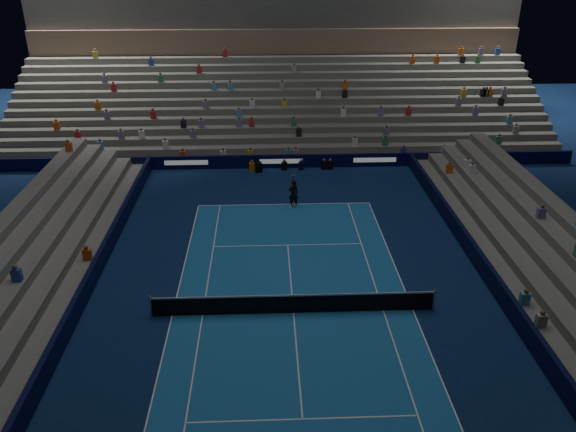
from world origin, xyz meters
The scene contains 9 objects.
ground centered at (0.00, 0.00, 0.00)m, with size 90.00×90.00×0.00m, color #0B1E45.
court_surface centered at (0.00, 0.00, 0.01)m, with size 10.97×23.77×0.01m, color #1C5D9C.
sponsor_barrier_far centered at (0.00, 18.50, 0.50)m, with size 44.00×0.25×1.00m, color black.
sponsor_barrier_east centered at (9.70, 0.00, 0.50)m, with size 0.25×37.00×1.00m, color black.
sponsor_barrier_west centered at (-9.70, 0.00, 0.50)m, with size 0.25×37.00×1.00m, color black.
grandstand_main centered at (0.00, 27.90, 3.38)m, with size 44.00×15.20×11.20m.
tennis_net centered at (0.00, 0.00, 0.50)m, with size 12.90×0.10×1.10m.
tennis_player centered at (0.57, 11.49, 0.91)m, with size 0.66×0.43×1.82m, color black.
broadcast_camera centered at (-1.69, 17.77, 0.34)m, with size 0.62×1.02×0.66m.
Camera 1 is at (-1.14, -21.31, 15.20)m, focal length 35.46 mm.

